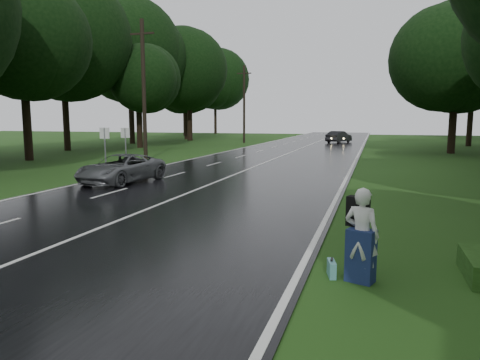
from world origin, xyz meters
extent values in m
plane|color=#214715|center=(0.00, 0.00, 0.00)|extent=(160.00, 160.00, 0.00)
cube|color=black|center=(0.00, 20.00, 0.02)|extent=(12.00, 140.00, 0.04)
cube|color=silver|center=(0.00, 20.00, 0.04)|extent=(0.12, 140.00, 0.01)
imported|color=#56595B|center=(-4.17, 10.76, 0.70)|extent=(2.69, 4.94, 1.31)
imported|color=black|center=(2.78, 48.71, 0.76)|extent=(3.02, 4.61, 1.44)
imported|color=silver|center=(6.95, 0.99, 0.89)|extent=(0.75, 0.62, 1.77)
cube|color=navy|center=(6.95, 0.99, 0.50)|extent=(0.58, 0.48, 0.99)
cube|color=black|center=(6.86, 1.24, 1.28)|extent=(0.45, 0.34, 0.57)
cube|color=teal|center=(6.42, 1.11, 0.15)|extent=(0.22, 0.45, 0.31)
camera|label=1|loc=(7.12, -7.21, 3.01)|focal=33.09mm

